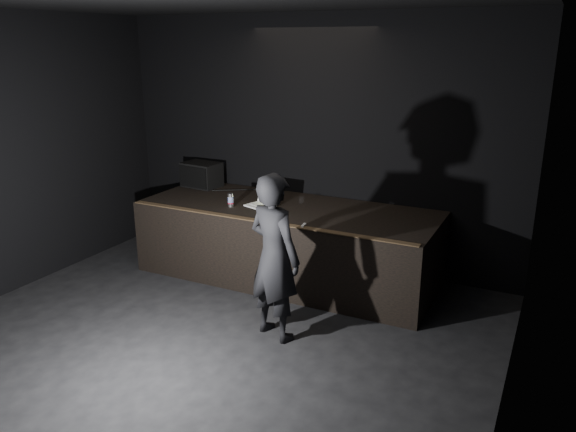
{
  "coord_description": "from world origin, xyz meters",
  "views": [
    {
      "loc": [
        3.22,
        -3.71,
        3.1
      ],
      "look_at": [
        0.22,
        2.3,
        1.02
      ],
      "focal_mm": 35.0,
      "sensor_mm": 36.0,
      "label": 1
    }
  ],
  "objects_px": {
    "beer_can": "(231,200)",
    "person": "(274,257)",
    "laptop": "(263,201)",
    "stage_monitor": "(201,175)",
    "stage_riser": "(288,242)"
  },
  "relations": [
    {
      "from": "stage_monitor",
      "to": "laptop",
      "type": "relative_size",
      "value": 1.31
    },
    {
      "from": "beer_can",
      "to": "person",
      "type": "relative_size",
      "value": 0.1
    },
    {
      "from": "stage_monitor",
      "to": "person",
      "type": "relative_size",
      "value": 0.32
    },
    {
      "from": "stage_riser",
      "to": "laptop",
      "type": "height_order",
      "value": "laptop"
    },
    {
      "from": "laptop",
      "to": "person",
      "type": "height_order",
      "value": "person"
    },
    {
      "from": "stage_monitor",
      "to": "beer_can",
      "type": "bearing_deg",
      "value": -30.97
    },
    {
      "from": "stage_monitor",
      "to": "laptop",
      "type": "height_order",
      "value": "stage_monitor"
    },
    {
      "from": "stage_riser",
      "to": "beer_can",
      "type": "distance_m",
      "value": 0.96
    },
    {
      "from": "laptop",
      "to": "stage_monitor",
      "type": "bearing_deg",
      "value": 177.81
    },
    {
      "from": "person",
      "to": "laptop",
      "type": "bearing_deg",
      "value": -39.2
    },
    {
      "from": "stage_riser",
      "to": "person",
      "type": "relative_size",
      "value": 2.17
    },
    {
      "from": "beer_can",
      "to": "stage_riser",
      "type": "bearing_deg",
      "value": 25.3
    },
    {
      "from": "stage_riser",
      "to": "beer_can",
      "type": "xyz_separation_m",
      "value": [
        -0.69,
        -0.32,
        0.59
      ]
    },
    {
      "from": "person",
      "to": "beer_can",
      "type": "bearing_deg",
      "value": -24.77
    },
    {
      "from": "laptop",
      "to": "person",
      "type": "bearing_deg",
      "value": -38.94
    }
  ]
}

